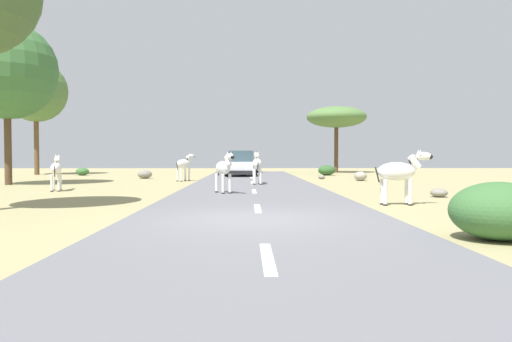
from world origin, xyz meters
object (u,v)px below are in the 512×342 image
Objects in this scene: tree_1 at (7,71)px; tree_3 at (36,91)px; zebra_0 at (224,168)px; bush_2 at (82,172)px; zebra_4 at (56,169)px; rock_1 at (439,193)px; bush_4 at (499,211)px; zebra_1 at (184,164)px; zebra_3 at (400,172)px; bush_1 at (327,170)px; rock_0 at (322,177)px; car_0 at (242,164)px; tree_0 at (336,117)px; rock_4 at (145,174)px; zebra_2 at (257,164)px; rock_2 at (360,176)px; rock_3 at (499,187)px; car_1 at (247,163)px.

tree_3 reaches higher than tree_1.
zebra_0 reaches higher than bush_2.
rock_1 is (14.41, -3.15, -0.74)m from zebra_4.
zebra_4 is 16.65m from bush_4.
zebra_3 is at bearing -28.49° from zebra_1.
bush_1 is at bearing 86.63° from bush_4.
rock_0 is at bearing 21.71° from zebra_4.
tree_3 is (-8.17, 16.81, 5.40)m from zebra_4.
rock_1 is at bearing -15.61° from zebra_1.
tree_3 reaches higher than bush_4.
zebra_0 is 0.35× the size of car_0.
tree_3 is at bearing -170.30° from tree_0.
car_0 is 4.94× the size of rock_4.
tree_1 is 20.55m from rock_1.
tree_3 is 22.59m from rock_0.
zebra_2 is at bearing -43.37° from bush_2.
zebra_1 is at bearing 112.39° from bush_4.
bush_1 is 7.54m from rock_2.
rock_3 is 0.42× the size of rock_4.
zebra_3 reaches higher than bush_1.
car_0 is at bearing -11.89° from tree_3.
car_1 is at bearing 13.72° from tree_3.
zebra_2 is 0.20× the size of tree_3.
tree_1 reaches higher than rock_0.
zebra_4 is at bearing 167.66° from rock_1.
rock_2 is (6.90, -5.81, -0.58)m from car_0.
zebra_0 is 1.71× the size of rock_4.
tree_1 is at bearing -139.27° from tree_0.
bush_1 is at bearing 20.61° from rock_4.
tree_1 is (-11.39, -9.37, 4.76)m from car_0.
tree_3 reaches higher than car_1.
zebra_2 is 18.96m from tree_0.
zebra_1 is 15.89m from rock_3.
rock_1 is (2.05, -12.83, 0.03)m from rock_0.
bush_2 reaches higher than rock_2.
rock_1 is 10.87m from rock_2.
tree_3 is 35.26m from bush_4.
zebra_1 is at bearing 22.08° from tree_1.
zebra_0 is at bearing -65.91° from rock_4.
tree_0 is at bearing 74.97° from rock_0.
tree_1 is at bearing -127.31° from zebra_1.
bush_2 is (-11.20, 17.42, -0.68)m from zebra_0.
zebra_3 reaches higher than bush_4.
zebra_4 is at bearing 136.30° from bush_4.
bush_2 is at bearing 135.08° from rock_1.
tree_1 reaches higher than zebra_1.
zebra_2 is 17.27m from bush_2.
car_0 is 6.77m from rock_4.
bush_4 is at bearing -60.06° from zebra_4.
car_0 is 3.56× the size of bush_1.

